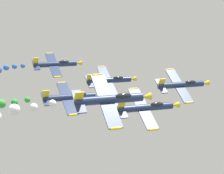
% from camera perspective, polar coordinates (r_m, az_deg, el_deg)
% --- Properties ---
extents(airplane_lead, '(8.38, 10.35, 5.23)m').
position_cam_1_polar(airplane_lead, '(79.43, 9.26, 0.31)').
color(airplane_lead, navy).
extents(airplane_left_inner, '(8.52, 10.35, 4.98)m').
position_cam_1_polar(airplane_left_inner, '(84.79, -0.27, 0.91)').
color(airplane_left_inner, navy).
extents(airplane_right_inner, '(8.52, 10.35, 4.98)m').
position_cam_1_polar(airplane_right_inner, '(66.21, 4.59, -2.71)').
color(airplane_right_inner, navy).
extents(airplane_left_outer, '(8.88, 10.35, 4.22)m').
position_cam_1_polar(airplane_left_outer, '(73.22, -5.53, -1.35)').
color(airplane_left_outer, navy).
extents(airplane_right_outer, '(8.88, 10.35, 4.21)m').
position_cam_1_polar(airplane_right_outer, '(90.29, -7.42, 3.03)').
color(airplane_right_outer, navy).
extents(airplane_trailing, '(8.01, 10.35, 5.81)m').
position_cam_1_polar(airplane_trailing, '(54.58, -0.17, -1.63)').
color(airplane_trailing, navy).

